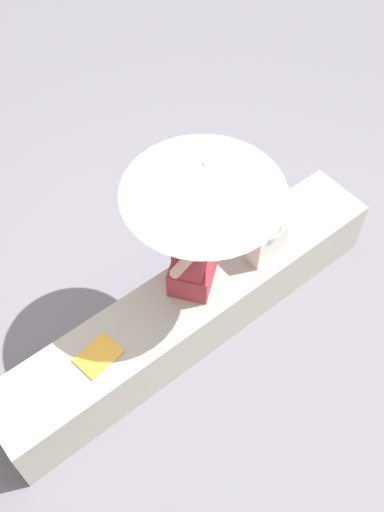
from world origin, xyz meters
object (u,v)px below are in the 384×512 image
at_px(handbag_black, 266,242).
at_px(person_seated, 192,247).
at_px(parasol, 204,179).
at_px(magazine, 98,356).

bearing_deg(handbag_black, person_seated, -15.14).
distance_m(person_seated, parasol, 0.62).
bearing_deg(handbag_black, parasol, -13.79).
relative_size(parasol, handbag_black, 3.73).
distance_m(parasol, handbag_black, 0.99).
height_order(person_seated, handbag_black, person_seated).
bearing_deg(parasol, person_seated, -25.36).
bearing_deg(magazine, parasol, 174.87).
bearing_deg(person_seated, magazine, 5.27).
relative_size(person_seated, parasol, 0.78).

